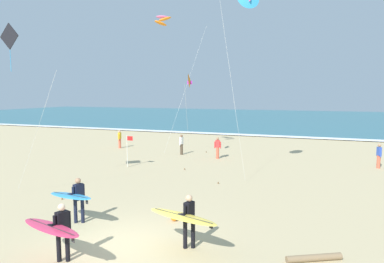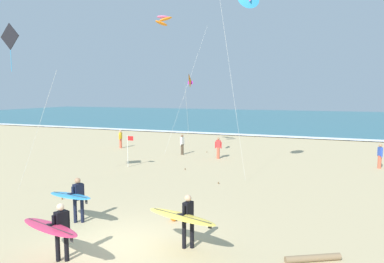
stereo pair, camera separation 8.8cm
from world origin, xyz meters
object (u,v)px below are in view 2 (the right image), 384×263
Objects in this scene: surfer_lead at (55,228)px; bystander_blue_top at (380,156)px; kite_diamond_charcoal_mid at (11,42)px; lifeguard_flag at (128,148)px; surfer_trailing at (184,217)px; bystander_white_top at (182,144)px; kite_delta_amber_low at (190,81)px; bystander_red_top at (218,148)px; bystander_yellow_top at (121,139)px; beach_ball at (174,217)px; driftwood_log at (313,258)px; kite_arc_rose_high at (164,20)px; surfer_third at (74,196)px.

bystander_blue_top is (10.22, 17.42, -0.24)m from surfer_lead.
kite_diamond_charcoal_mid is 9.32m from lifeguard_flag.
bystander_white_top is at bearing 113.23° from surfer_trailing.
bystander_red_top is at bearing 28.82° from kite_delta_amber_low.
surfer_trailing is 1.57× the size of bystander_yellow_top.
bystander_white_top is 5.68× the size of beach_ball.
bystander_yellow_top is (-2.98, 13.52, -6.37)m from kite_diamond_charcoal_mid.
lifeguard_flag is 10.29m from beach_ball.
bystander_yellow_top is at bearing 136.61° from driftwood_log.
lifeguard_flag is (-1.45, -5.53, 0.45)m from bystander_white_top.
kite_diamond_charcoal_mid is at bearing -77.55° from bystander_yellow_top.
kite_arc_rose_high reaches higher than lifeguard_flag.
kite_diamond_charcoal_mid is at bearing 144.04° from surfer_lead.
surfer_lead is 1.63× the size of bystander_yellow_top.
bystander_red_top is (4.39, -0.02, -9.45)m from kite_arc_rose_high.
kite_delta_amber_low is 5.28m from bystander_red_top.
bystander_yellow_top is (-20.07, 1.08, 0.00)m from bystander_blue_top.
kite_arc_rose_high is at bearing 105.83° from surfer_lead.
surfer_third is 0.36× the size of kite_delta_amber_low.
surfer_trailing and surfer_third have the same top height.
bystander_blue_top is 0.76× the size of lifeguard_flag.
kite_diamond_charcoal_mid is 5.06× the size of bystander_red_top.
bystander_yellow_top reaches higher than driftwood_log.
surfer_lead is 19.85m from kite_arc_rose_high.
lifeguard_flag is (-0.19, -4.98, -9.00)m from kite_arc_rose_high.
surfer_third is at bearing 173.60° from surfer_trailing.
kite_arc_rose_high is at bearing 102.84° from surfer_third.
kite_arc_rose_high is (-4.79, 16.91, 9.21)m from surfer_lead.
beach_ball is (-1.32, 2.13, -0.91)m from surfer_trailing.
lifeguard_flag is at bearing -104.69° from bystander_white_top.
driftwood_log is at bearing -43.39° from bystander_yellow_top.
surfer_lead is at bearing -35.96° from kite_diamond_charcoal_mid.
kite_delta_amber_low is 22.13× the size of beach_ball.
driftwood_log is (11.57, -14.13, -10.17)m from kite_arc_rose_high.
kite_diamond_charcoal_mid is at bearing -113.07° from kite_delta_amber_low.
bystander_red_top is 0.96× the size of driftwood_log.
surfer_lead is 1.15× the size of surfer_third.
lifeguard_flag is (-8.04, 9.83, 0.21)m from surfer_trailing.
surfer_lead is 3.71m from surfer_trailing.
surfer_lead is at bearing -157.66° from driftwood_log.
bystander_white_top is at bearing 129.82° from kite_delta_amber_low.
surfer_third is (-4.60, 0.52, -0.00)m from surfer_trailing.
kite_diamond_charcoal_mid is 11.15m from beach_ball.
bystander_blue_top is at bearing 76.76° from driftwood_log.
kite_arc_rose_high is 17.75m from bystander_blue_top.
surfer_trailing is at bearing -16.18° from kite_diamond_charcoal_mid.
kite_delta_amber_low is at bearing -21.66° from kite_arc_rose_high.
lifeguard_flag is 7.50× the size of beach_ball.
lifeguard_flag is at bearing -92.14° from kite_arc_rose_high.
kite_diamond_charcoal_mid is 11.95m from kite_delta_amber_low.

